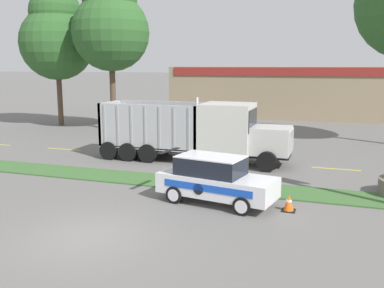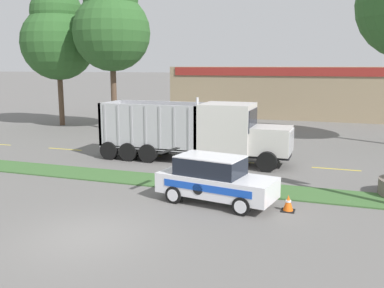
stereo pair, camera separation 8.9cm
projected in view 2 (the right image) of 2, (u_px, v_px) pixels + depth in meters
The scene contains 12 objects.
ground_plane at pixel (87, 236), 13.12m from camera, with size 600.00×600.00×0.00m, color slate.
grass_verge at pixel (168, 181), 19.28m from camera, with size 120.00×2.03×0.06m, color #3D6633.
centre_line_3 at pixel (65, 149), 26.83m from camera, with size 2.40×0.14×0.01m, color yellow.
centre_line_4 at pixel (143, 155), 25.11m from camera, with size 2.40×0.14×0.01m, color yellow.
centre_line_5 at pixel (232, 161), 23.39m from camera, with size 2.40×0.14×0.01m, color yellow.
centre_line_6 at pixel (336, 169), 21.67m from camera, with size 2.40×0.14×0.01m, color yellow.
dump_truck_lead at pixel (211, 133), 23.01m from camera, with size 10.45×2.79×3.56m.
rally_car at pixel (215, 179), 16.23m from camera, with size 4.71×2.54×1.84m.
traffic_cone at pixel (288, 203), 15.37m from camera, with size 0.48×0.48×0.60m.
store_building_backdrop at pixel (296, 91), 45.97m from camera, with size 24.51×12.10×5.06m.
tree_behind_centre at pixel (58, 36), 36.37m from camera, with size 6.23×6.23×11.72m.
tree_behind_right at pixel (112, 24), 33.30m from camera, with size 6.04×6.04×12.26m.
Camera 2 is at (7.06, -10.68, 5.17)m, focal length 40.00 mm.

